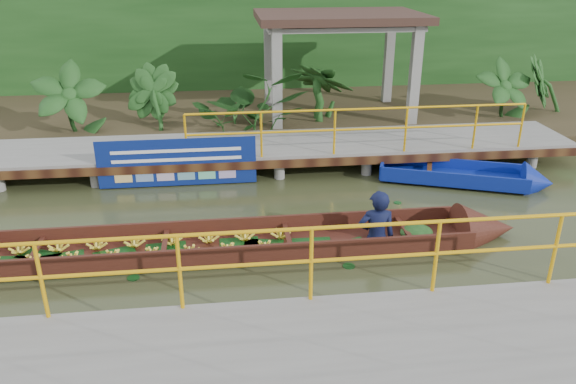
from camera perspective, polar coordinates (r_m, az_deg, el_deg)
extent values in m
plane|color=#32371B|center=(10.13, -4.94, -4.48)|extent=(80.00, 80.00, 0.00)
cube|color=#362D1B|center=(17.07, -5.96, 7.96)|extent=(30.00, 8.00, 0.45)
cube|color=slate|center=(13.16, -5.61, 4.55)|extent=(16.00, 2.00, 0.15)
cube|color=black|center=(12.25, -5.46, 2.70)|extent=(16.00, 0.12, 0.18)
cylinder|color=#ECA60C|center=(12.29, 7.37, 8.35)|extent=(7.50, 0.05, 0.05)
cylinder|color=#ECA60C|center=(12.42, 7.27, 6.35)|extent=(7.50, 0.05, 0.05)
cylinder|color=#ECA60C|center=(12.43, 7.25, 6.13)|extent=(0.05, 0.05, 1.00)
cylinder|color=slate|center=(13.07, -23.26, 1.25)|extent=(0.24, 0.24, 0.55)
cylinder|color=slate|center=(14.52, -21.67, 3.61)|extent=(0.24, 0.24, 0.55)
cylinder|color=slate|center=(12.63, -14.56, 1.72)|extent=(0.24, 0.24, 0.55)
cylinder|color=slate|center=(14.12, -13.81, 4.09)|extent=(0.24, 0.24, 0.55)
cylinder|color=slate|center=(12.50, -5.46, 2.16)|extent=(0.24, 0.24, 0.55)
cylinder|color=slate|center=(14.01, -5.66, 4.51)|extent=(0.24, 0.24, 0.55)
cylinder|color=slate|center=(12.69, 3.61, 2.55)|extent=(0.24, 0.24, 0.55)
cylinder|color=slate|center=(14.18, 2.47, 4.83)|extent=(0.24, 0.24, 0.55)
cylinder|color=slate|center=(13.19, 12.20, 2.86)|extent=(0.24, 0.24, 0.55)
cylinder|color=slate|center=(14.62, 10.26, 5.05)|extent=(0.24, 0.24, 0.55)
cylinder|color=slate|center=(13.95, 20.02, 3.09)|extent=(0.24, 0.24, 0.55)
cylinder|color=slate|center=(15.31, 17.48, 5.17)|extent=(0.24, 0.24, 0.55)
cylinder|color=slate|center=(12.50, -5.46, 2.16)|extent=(0.24, 0.24, 0.55)
cube|color=slate|center=(6.60, 5.69, -18.72)|extent=(18.00, 2.40, 0.70)
cylinder|color=#ECA60C|center=(6.77, 4.11, -3.62)|extent=(10.00, 0.05, 0.05)
cylinder|color=#ECA60C|center=(6.98, 4.01, -6.92)|extent=(10.00, 0.05, 0.05)
cylinder|color=#ECA60C|center=(7.01, 3.99, -7.27)|extent=(0.05, 0.05, 1.00)
cube|color=slate|center=(14.47, -1.13, 10.91)|extent=(0.25, 0.25, 2.80)
cube|color=slate|center=(15.25, 12.72, 10.99)|extent=(0.25, 0.25, 2.80)
cube|color=slate|center=(16.82, -1.97, 12.65)|extent=(0.25, 0.25, 2.80)
cube|color=slate|center=(17.49, 10.17, 12.72)|extent=(0.25, 0.25, 2.80)
cube|color=slate|center=(15.70, 5.21, 16.61)|extent=(4.00, 2.60, 0.12)
cube|color=#36221B|center=(15.68, 5.24, 17.33)|extent=(4.40, 3.00, 0.20)
cube|color=#163C13|center=(19.16, -6.36, 15.05)|extent=(30.00, 0.80, 4.00)
cube|color=#37160F|center=(9.60, -6.17, -5.78)|extent=(8.27, 1.09, 0.06)
cube|color=#37160F|center=(9.99, -6.28, -3.62)|extent=(8.27, 0.11, 0.35)
cube|color=#37160F|center=(9.08, -6.12, -6.56)|extent=(8.27, 0.11, 0.35)
cone|color=#37160F|center=(10.62, 19.49, -3.59)|extent=(1.04, 1.00, 0.99)
ellipsoid|color=#163C13|center=(10.12, 12.91, -4.02)|extent=(0.58, 0.46, 0.27)
imported|color=black|center=(9.55, 9.26, 0.10)|extent=(0.69, 0.48, 1.80)
cube|color=navy|center=(12.90, 16.38, 1.40)|extent=(3.21, 1.96, 0.10)
cube|color=navy|center=(13.29, 16.40, 2.61)|extent=(2.90, 1.16, 0.31)
cube|color=navy|center=(12.42, 16.48, 1.16)|extent=(2.90, 1.16, 0.31)
cube|color=navy|center=(12.86, 9.59, 2.57)|extent=(0.39, 0.89, 0.31)
cone|color=navy|center=(13.09, 24.03, 0.89)|extent=(0.88, 1.03, 0.86)
cube|color=black|center=(12.82, 14.17, 2.31)|extent=(0.43, 0.90, 0.05)
cube|color=navy|center=(12.22, -11.18, 2.96)|extent=(3.36, 0.03, 1.05)
cube|color=white|center=(12.11, -11.28, 4.13)|extent=(2.73, 0.01, 0.07)
cube|color=white|center=(12.18, -11.21, 3.24)|extent=(2.73, 0.01, 0.07)
imported|color=#163C13|center=(15.15, -21.43, 8.87)|extent=(1.42, 1.42, 1.78)
imported|color=#163C13|center=(14.77, -13.82, 9.46)|extent=(1.42, 1.42, 1.78)
imported|color=#163C13|center=(14.68, -3.96, 9.99)|extent=(1.42, 1.42, 1.78)
imported|color=#163C13|center=(14.91, 3.86, 10.20)|extent=(1.42, 1.42, 1.78)
imported|color=#163C13|center=(16.56, 21.41, 9.99)|extent=(1.42, 1.42, 1.78)
imported|color=#163C13|center=(17.30, 25.88, 9.79)|extent=(1.42, 1.42, 1.78)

